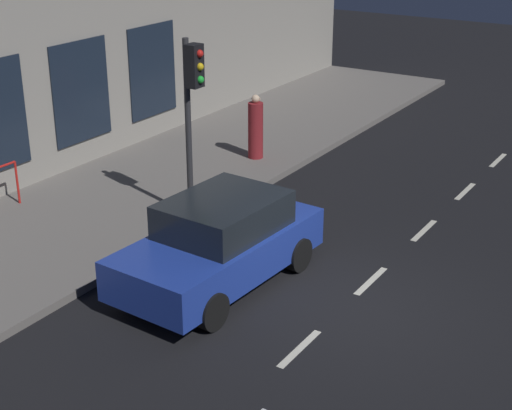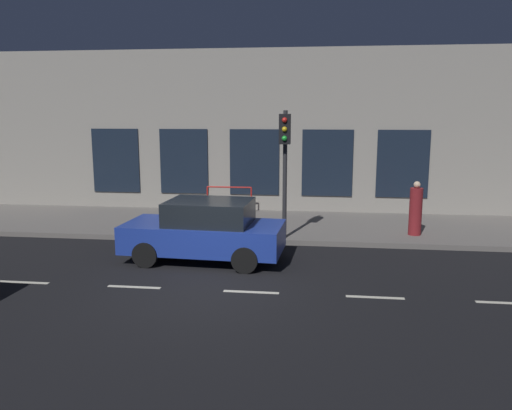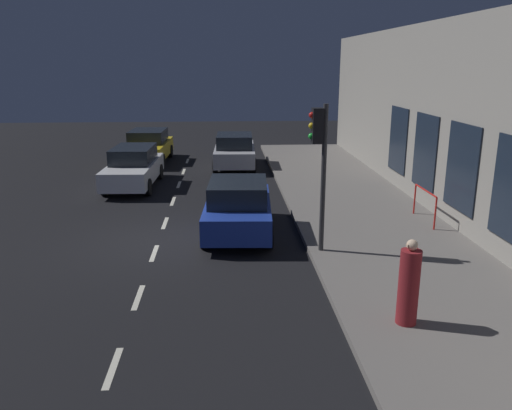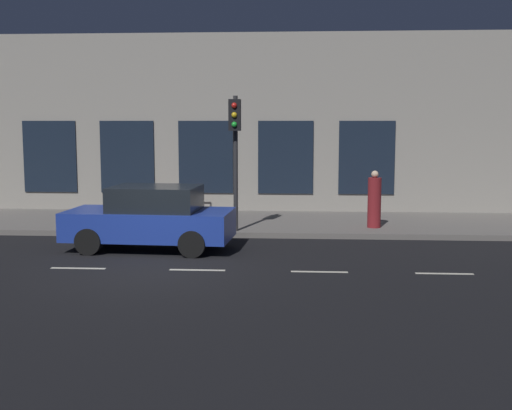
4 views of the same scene
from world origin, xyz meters
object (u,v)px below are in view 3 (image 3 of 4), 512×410
traffic_light (319,149)px  parked_car_1 (235,151)px  pedestrian_0 (409,286)px  parked_car_3 (148,146)px  parked_car_0 (238,207)px  parked_car_2 (134,167)px

traffic_light → parked_car_1: traffic_light is taller
pedestrian_0 → parked_car_3: bearing=5.7°
parked_car_0 → parked_car_2: bearing=126.4°
parked_car_0 → parked_car_2: same height
parked_car_3 → pedestrian_0: (7.06, -17.16, 0.10)m
parked_car_2 → parked_car_1: bearing=-136.0°
parked_car_3 → pedestrian_0: pedestrian_0 is taller
parked_car_2 → parked_car_3: same height
parked_car_0 → parked_car_2: (-3.98, 6.10, 0.00)m
parked_car_0 → parked_car_2: 7.29m
traffic_light → parked_car_3: bearing=114.6°
parked_car_1 → parked_car_0: bearing=-88.8°
parked_car_0 → pedestrian_0: size_ratio=2.55×
traffic_light → parked_car_2: traffic_light is taller
traffic_light → pedestrian_0: bearing=-75.8°
parked_car_1 → traffic_light: bearing=-79.2°
traffic_light → parked_car_0: size_ratio=0.89×
traffic_light → parked_car_1: bearing=98.9°
parked_car_2 → parked_car_3: size_ratio=1.03×
parked_car_2 → parked_car_3: 5.28m
parked_car_0 → parked_car_1: 9.77m
parked_car_2 → pedestrian_0: (6.90, -11.88, 0.10)m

